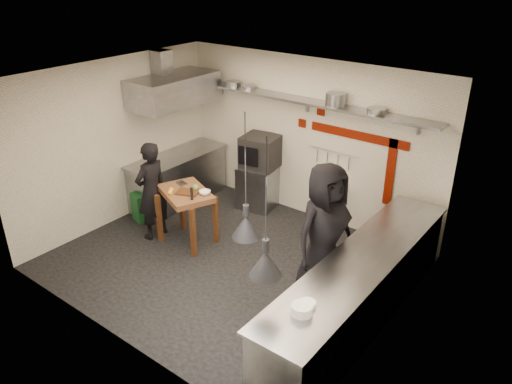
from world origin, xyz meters
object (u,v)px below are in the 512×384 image
Objects in this scene: oven_stand at (257,187)px; combi_oven at (261,152)px; green_bin at (143,206)px; prep_table at (187,217)px; chef_right at (325,232)px; chef_left at (151,191)px.

oven_stand is 1.29× the size of combi_oven.
green_bin is 1.19m from prep_table.
green_bin is (-1.31, -1.62, -0.15)m from oven_stand.
oven_stand is 2.80m from chef_right.
prep_table is (-0.17, -1.74, -0.63)m from combi_oven.
prep_table is 0.56× the size of chef_left.
oven_stand reaches higher than green_bin.
chef_left is 3.02m from chef_right.
chef_right is at bearing -44.91° from combi_oven.
chef_left is (0.59, -0.26, 0.57)m from green_bin.
green_bin is 0.54× the size of prep_table.
oven_stand is at bearing 72.73° from chef_right.
chef_left is at bearing 113.30° from chef_right.
chef_left is 0.86× the size of chef_right.
chef_right is (2.28, -1.53, 0.56)m from oven_stand.
combi_oven is at bearing 45.19° from oven_stand.
chef_left reaches higher than green_bin.
prep_table is 0.48× the size of chef_right.
chef_left is (-0.58, -0.20, 0.36)m from prep_table.
combi_oven is 2.09m from chef_left.
chef_left reaches higher than oven_stand.
green_bin is at bearing -138.86° from oven_stand.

